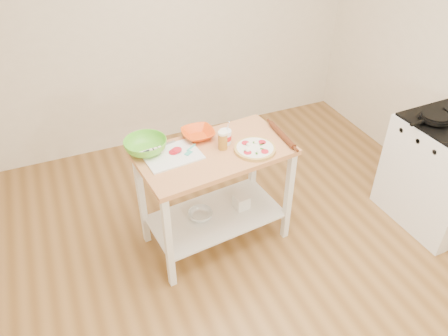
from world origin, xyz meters
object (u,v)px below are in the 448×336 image
at_px(yogurt_tub, 225,137).
at_px(shelf_bin, 241,202).
at_px(prep_island, 215,178).
at_px(skillet, 435,118).
at_px(cutting_board, 171,155).
at_px(orange_bowl, 198,134).
at_px(pizza, 255,149).
at_px(rolling_pin, 282,135).
at_px(beer_pint, 223,140).
at_px(gas_stove, 444,173).
at_px(shelf_glass_bowl, 200,215).
at_px(knife, 155,149).
at_px(spatula, 190,150).
at_px(green_bowl, 146,146).

xyz_separation_m(yogurt_tub, shelf_bin, (0.12, -0.06, -0.64)).
relative_size(prep_island, skillet, 3.11).
xyz_separation_m(cutting_board, yogurt_tub, (0.43, -0.00, 0.05)).
relative_size(prep_island, orange_bowl, 4.82).
relative_size(pizza, rolling_pin, 0.83).
distance_m(pizza, beer_pint, 0.24).
height_order(prep_island, beer_pint, beer_pint).
xyz_separation_m(gas_stove, yogurt_tub, (-1.79, 0.56, 0.48)).
relative_size(yogurt_tub, shelf_glass_bowl, 1.00).
relative_size(knife, rolling_pin, 0.71).
bearing_deg(spatula, shelf_bin, -41.86).
height_order(pizza, orange_bowl, orange_bowl).
bearing_deg(yogurt_tub, prep_island, -150.08).
bearing_deg(shelf_glass_bowl, spatula, 137.85).
distance_m(prep_island, skillet, 1.81).
height_order(spatula, beer_pint, beer_pint).
bearing_deg(prep_island, spatula, 160.73).
distance_m(beer_pint, shelf_glass_bowl, 0.71).
height_order(gas_stove, skillet, gas_stove).
height_order(knife, green_bowl, green_bowl).
bearing_deg(cutting_board, shelf_bin, -11.88).
relative_size(skillet, spatula, 3.09).
relative_size(rolling_pin, shelf_bin, 3.27).
height_order(beer_pint, shelf_bin, beer_pint).
relative_size(prep_island, yogurt_tub, 6.06).
height_order(gas_stove, orange_bowl, gas_stove).
relative_size(yogurt_tub, rolling_pin, 0.53).
bearing_deg(shelf_glass_bowl, orange_bowl, 68.57).
relative_size(cutting_board, rolling_pin, 1.15).
distance_m(pizza, rolling_pin, 0.29).
distance_m(prep_island, shelf_bin, 0.41).
relative_size(knife, orange_bowl, 1.07).
relative_size(prep_island, spatula, 9.60).
height_order(skillet, knife, skillet).
distance_m(gas_stove, cutting_board, 2.33).
bearing_deg(cutting_board, yogurt_tub, -5.91).
bearing_deg(rolling_pin, gas_stove, -18.93).
relative_size(orange_bowl, rolling_pin, 0.67).
distance_m(spatula, orange_bowl, 0.21).
height_order(gas_stove, knife, gas_stove).
relative_size(gas_stove, pizza, 3.58).
relative_size(prep_island, pizza, 3.87).
height_order(knife, yogurt_tub, yogurt_tub).
xyz_separation_m(skillet, beer_pint, (-1.68, 0.36, -0.00)).
height_order(cutting_board, knife, cutting_board).
bearing_deg(pizza, rolling_pin, 16.39).
height_order(pizza, yogurt_tub, yogurt_tub).
relative_size(pizza, orange_bowl, 1.25).
distance_m(skillet, pizza, 1.49).
height_order(rolling_pin, shelf_glass_bowl, rolling_pin).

